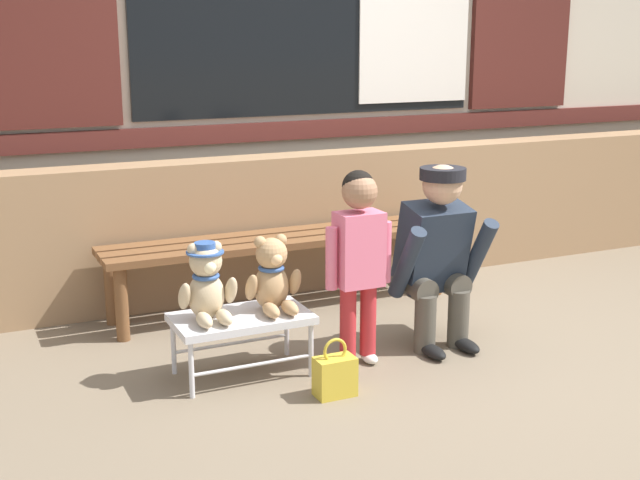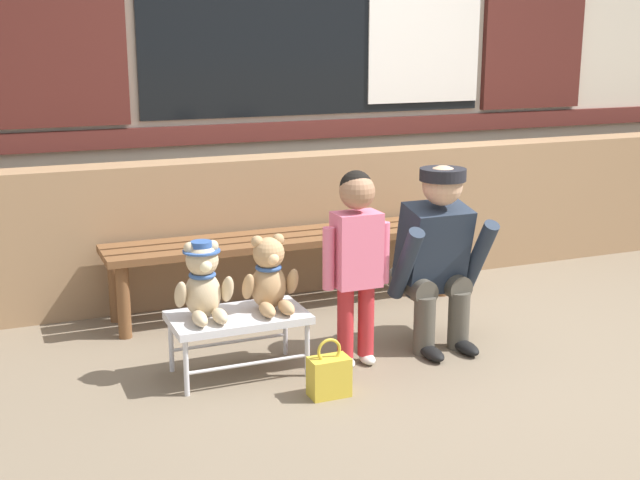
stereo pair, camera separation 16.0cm
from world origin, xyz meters
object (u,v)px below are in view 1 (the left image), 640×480
at_px(small_display_bench, 241,322).
at_px(adult_crouching, 437,255).
at_px(handbag_on_ground, 335,375).
at_px(teddy_bear_plain, 272,277).
at_px(child_standing, 359,247).
at_px(teddy_bear_with_hat, 207,284).
at_px(wooden_bench_long, 283,247).

distance_m(small_display_bench, adult_crouching, 1.07).
distance_m(adult_crouching, handbag_on_ground, 0.92).
relative_size(teddy_bear_plain, child_standing, 0.38).
height_order(teddy_bear_plain, child_standing, child_standing).
bearing_deg(teddy_bear_plain, adult_crouching, -1.74).
relative_size(child_standing, adult_crouching, 1.01).
bearing_deg(small_display_bench, adult_crouching, -1.40).
height_order(adult_crouching, handbag_on_ground, adult_crouching).
xyz_separation_m(small_display_bench, teddy_bear_with_hat, (-0.16, 0.00, 0.21)).
xyz_separation_m(child_standing, handbag_on_ground, (-0.27, -0.29, -0.50)).
distance_m(teddy_bear_plain, handbag_on_ground, 0.56).
bearing_deg(small_display_bench, child_standing, -9.93).
bearing_deg(child_standing, handbag_on_ground, -132.02).
height_order(wooden_bench_long, handbag_on_ground, wooden_bench_long).
relative_size(wooden_bench_long, handbag_on_ground, 7.72).
distance_m(small_display_bench, handbag_on_ground, 0.52).
relative_size(adult_crouching, handbag_on_ground, 3.49).
relative_size(wooden_bench_long, teddy_bear_with_hat, 5.78).
xyz_separation_m(teddy_bear_plain, child_standing, (0.40, -0.10, 0.13)).
distance_m(teddy_bear_with_hat, adult_crouching, 1.21).
height_order(child_standing, handbag_on_ground, child_standing).
distance_m(wooden_bench_long, teddy_bear_with_hat, 1.10).
height_order(wooden_bench_long, teddy_bear_with_hat, teddy_bear_with_hat).
bearing_deg(teddy_bear_with_hat, small_display_bench, -0.77).
height_order(wooden_bench_long, adult_crouching, adult_crouching).
distance_m(small_display_bench, child_standing, 0.66).
xyz_separation_m(teddy_bear_with_hat, adult_crouching, (1.21, -0.03, 0.01)).
bearing_deg(wooden_bench_long, small_display_bench, -123.43).
relative_size(teddy_bear_with_hat, teddy_bear_plain, 1.00).
distance_m(wooden_bench_long, adult_crouching, 1.00).
distance_m(teddy_bear_with_hat, teddy_bear_plain, 0.32).
bearing_deg(adult_crouching, wooden_bench_long, 119.99).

